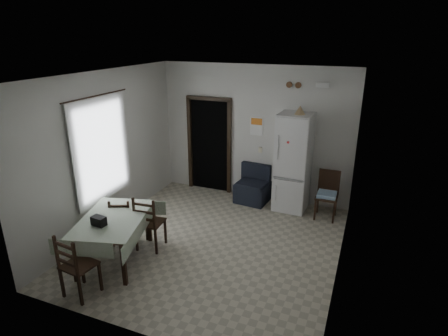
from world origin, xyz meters
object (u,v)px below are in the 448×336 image
dining_table (115,239)px  dining_chair_far_right (150,221)px  dining_chair_far_left (123,220)px  fridge (293,163)px  dining_chair_near_head (79,264)px  navy_seat (253,184)px  corner_chair (327,196)px

dining_table → dining_chair_far_right: size_ratio=1.47×
dining_chair_far_left → dining_chair_far_right: size_ratio=0.88×
fridge → dining_chair_near_head: bearing=-116.6°
fridge → navy_seat: 1.04m
fridge → corner_chair: (0.74, -0.20, -0.53)m
fridge → dining_chair_near_head: 4.43m
dining_table → dining_chair_far_right: bearing=42.3°
corner_chair → dining_chair_near_head: bearing=-128.2°
fridge → dining_chair_near_head: (-2.13, -3.84, -0.52)m
dining_table → dining_chair_near_head: (0.09, -0.89, 0.11)m
fridge → navy_seat: fridge is taller
dining_table → dining_chair_far_left: (-0.20, 0.50, 0.06)m
dining_chair_far_left → dining_chair_far_right: (0.53, 0.04, 0.06)m
corner_chair → dining_chair_far_left: (-3.16, -2.26, -0.05)m
dining_chair_far_right → dining_chair_near_head: size_ratio=1.01×
dining_chair_near_head → navy_seat: bearing=-101.8°
fridge → dining_chair_far_right: fridge is taller
dining_chair_far_left → dining_chair_near_head: size_ratio=0.89×
navy_seat → dining_chair_far_right: dining_chair_far_right is taller
fridge → corner_chair: fridge is taller
dining_chair_far_right → navy_seat: bearing=-118.3°
dining_chair_far_left → corner_chair: bearing=-166.2°
corner_chair → dining_chair_far_right: size_ratio=0.97×
dining_table → dining_chair_near_head: 0.91m
dining_chair_far_left → dining_chair_near_head: 1.42m
dining_chair_far_left → dining_chair_near_head: dining_chair_near_head is taller
fridge → dining_chair_near_head: fridge is taller
dining_chair_far_right → dining_chair_near_head: dining_chair_far_right is taller
navy_seat → dining_chair_far_left: dining_chair_far_left is taller
dining_table → dining_chair_far_left: 0.54m
navy_seat → dining_chair_far_right: size_ratio=0.81×
navy_seat → dining_chair_near_head: dining_chair_near_head is taller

